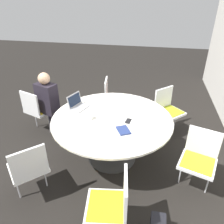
# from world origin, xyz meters

# --- Properties ---
(ground_plane) EXTENTS (16.00, 16.00, 0.00)m
(ground_plane) POSITION_xyz_m (0.00, 0.00, 0.00)
(ground_plane) COLOR black
(conference_table) EXTENTS (1.78, 1.78, 0.75)m
(conference_table) POSITION_xyz_m (0.00, 0.00, 0.62)
(conference_table) COLOR #333333
(conference_table) RESTS_ON ground_plane
(chair_0) EXTENTS (0.55, 0.56, 0.85)m
(chair_0) POSITION_xyz_m (-0.47, -1.50, 0.51)
(chair_0) COLOR white
(chair_0) RESTS_ON ground_plane
(chair_1) EXTENTS (0.61, 0.61, 0.85)m
(chair_1) POSITION_xyz_m (0.94, -0.86, 0.51)
(chair_1) COLOR white
(chair_1) RESTS_ON ground_plane
(chair_2) EXTENTS (0.50, 0.48, 0.85)m
(chair_2) POSITION_xyz_m (1.25, 0.25, 0.51)
(chair_2) COLOR white
(chair_2) RESTS_ON ground_plane
(chair_3) EXTENTS (0.54, 0.55, 0.85)m
(chair_3) POSITION_xyz_m (0.34, 1.23, 0.51)
(chair_3) COLOR white
(chair_3) RESTS_ON ground_plane
(chair_4) EXTENTS (0.61, 0.61, 0.85)m
(chair_4) POSITION_xyz_m (-0.95, 0.85, 0.51)
(chair_4) COLOR white
(chair_4) RESTS_ON ground_plane
(chair_5) EXTENTS (0.49, 0.48, 0.85)m
(chair_5) POSITION_xyz_m (-1.25, -0.24, 0.51)
(chair_5) COLOR white
(chair_5) RESTS_ON ground_plane
(person_0) EXTENTS (0.34, 0.41, 1.20)m
(person_0) POSITION_xyz_m (-0.47, -1.25, 0.70)
(person_0) COLOR #231E28
(person_0) RESTS_ON ground_plane
(laptop) EXTENTS (0.36, 0.32, 0.21)m
(laptop) POSITION_xyz_m (-0.22, -0.61, 0.81)
(laptop) COLOR #99999E
(laptop) RESTS_ON conference_table
(spiral_notebook) EXTENTS (0.26, 0.23, 0.02)m
(spiral_notebook) POSITION_xyz_m (0.30, 0.22, 0.76)
(spiral_notebook) COLOR navy
(spiral_notebook) RESTS_ON conference_table
(coffee_cup) EXTENTS (0.09, 0.09, 0.09)m
(coffee_cup) POSITION_xyz_m (0.10, -0.31, 0.80)
(coffee_cup) COLOR white
(coffee_cup) RESTS_ON conference_table
(cell_phone) EXTENTS (0.15, 0.09, 0.01)m
(cell_phone) POSITION_xyz_m (0.05, 0.25, 0.75)
(cell_phone) COLOR black
(cell_phone) RESTS_ON conference_table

